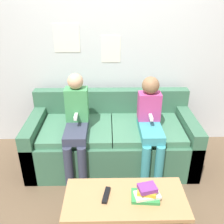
% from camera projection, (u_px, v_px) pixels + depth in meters
% --- Properties ---
extents(ground_plane, '(10.00, 10.00, 0.00)m').
position_uv_depth(ground_plane, '(113.00, 191.00, 2.61)').
color(ground_plane, brown).
extents(wall_back, '(8.00, 0.06, 2.60)m').
position_uv_depth(wall_back, '(111.00, 44.00, 2.98)').
color(wall_back, silver).
rests_on(wall_back, ground_plane).
extents(couch, '(1.88, 0.85, 0.80)m').
position_uv_depth(couch, '(112.00, 140.00, 2.96)').
color(couch, '#38664C').
rests_on(couch, ground_plane).
extents(coffee_table, '(0.98, 0.45, 0.40)m').
position_uv_depth(coffee_table, '(125.00, 202.00, 2.01)').
color(coffee_table, '#AD7F51').
rests_on(coffee_table, ground_plane).
extents(person_left, '(0.24, 0.58, 1.12)m').
position_uv_depth(person_left, '(76.00, 123.00, 2.63)').
color(person_left, '#33384C').
rests_on(person_left, ground_plane).
extents(person_right, '(0.24, 0.58, 1.08)m').
position_uv_depth(person_right, '(150.00, 123.00, 2.64)').
color(person_right, teal).
rests_on(person_right, ground_plane).
extents(tv_remote, '(0.07, 0.17, 0.02)m').
position_uv_depth(tv_remote, '(106.00, 195.00, 1.99)').
color(tv_remote, black).
rests_on(tv_remote, coffee_table).
extents(book_stack, '(0.24, 0.17, 0.12)m').
position_uv_depth(book_stack, '(146.00, 193.00, 1.96)').
color(book_stack, '#2D8442').
rests_on(book_stack, coffee_table).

